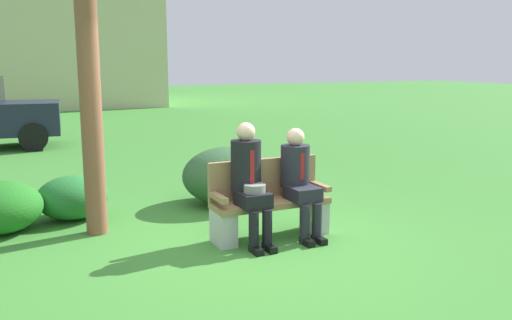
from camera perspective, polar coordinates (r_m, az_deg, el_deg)
ground_plane at (r=6.09m, az=-0.33°, el=-9.05°), size 80.00×80.00×0.00m
park_bench at (r=6.33m, az=1.35°, el=-4.56°), size 1.38×0.44×0.90m
seated_man_left at (r=6.01m, az=-0.71°, el=-1.87°), size 0.34×0.72×1.36m
seated_man_right at (r=6.30m, az=4.52°, el=-1.75°), size 0.34×0.72×1.26m
shrub_near_bench at (r=7.44m, az=-18.73°, el=-3.75°), size 0.90×0.83×0.57m
shrub_far_lawn at (r=7.78m, az=-2.96°, el=-1.64°), size 1.31×1.21×0.82m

